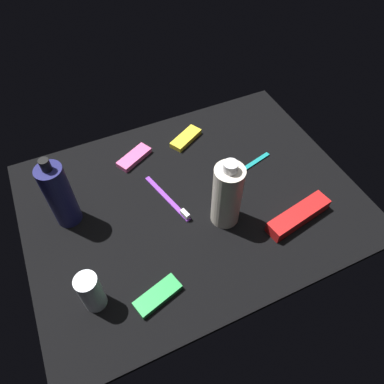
{
  "coord_description": "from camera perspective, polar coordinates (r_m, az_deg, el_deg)",
  "views": [
    {
      "loc": [
        23.33,
        50.51,
        73.0
      ],
      "look_at": [
        0.0,
        0.0,
        3.0
      ],
      "focal_mm": 33.23,
      "sensor_mm": 36.0,
      "label": 1
    }
  ],
  "objects": [
    {
      "name": "snack_bar_green",
      "position": [
        0.78,
        -5.51,
        -16.23
      ],
      "size": [
        11.1,
        6.69,
        1.5
      ],
      "primitive_type": "cube",
      "rotation": [
        0.0,
        0.0,
        0.28
      ],
      "color": "green",
      "rests_on": "ground_plane"
    },
    {
      "name": "toothpaste_box_red",
      "position": [
        0.91,
        16.7,
        -3.66
      ],
      "size": [
        18.1,
        7.42,
        3.2
      ],
      "primitive_type": "cube",
      "rotation": [
        0.0,
        0.0,
        0.18
      ],
      "color": "red",
      "rests_on": "ground_plane"
    },
    {
      "name": "lotion_bottle",
      "position": [
        0.86,
        -20.5,
        -0.49
      ],
      "size": [
        6.05,
        6.05,
        20.68
      ],
      "color": "navy",
      "rests_on": "ground_plane"
    },
    {
      "name": "snack_bar_pink",
      "position": [
        1.02,
        -9.26,
        5.52
      ],
      "size": [
        11.07,
        8.34,
        1.5
      ],
      "primitive_type": "cube",
      "rotation": [
        0.0,
        0.0,
        0.48
      ],
      "color": "#E55999",
      "rests_on": "ground_plane"
    },
    {
      "name": "toothbrush_purple",
      "position": [
        0.91,
        -3.62,
        -1.28
      ],
      "size": [
        5.67,
        17.73,
        2.1
      ],
      "color": "purple",
      "rests_on": "ground_plane"
    },
    {
      "name": "bodywash_bottle",
      "position": [
        0.82,
        5.64,
        -0.5
      ],
      "size": [
        6.9,
        6.9,
        19.64
      ],
      "color": "silver",
      "rests_on": "ground_plane"
    },
    {
      "name": "toothbrush_teal",
      "position": [
        0.99,
        8.14,
        3.63
      ],
      "size": [
        17.74,
        5.59,
        2.1
      ],
      "color": "teal",
      "rests_on": "ground_plane"
    },
    {
      "name": "deodorant_stick",
      "position": [
        0.76,
        -15.9,
        -15.17
      ],
      "size": [
        4.63,
        4.63,
        10.55
      ],
      "primitive_type": "cylinder",
      "color": "silver",
      "rests_on": "ground_plane"
    },
    {
      "name": "snack_bar_yellow",
      "position": [
        1.06,
        -0.99,
        8.63
      ],
      "size": [
        11.05,
        8.47,
        1.5
      ],
      "primitive_type": "cube",
      "rotation": [
        0.0,
        0.0,
        0.5
      ],
      "color": "yellow",
      "rests_on": "ground_plane"
    },
    {
      "name": "ground_plane",
      "position": [
        0.92,
        -0.0,
        -1.39
      ],
      "size": [
        84.0,
        64.0,
        1.2
      ],
      "primitive_type": "cube",
      "color": "black"
    }
  ]
}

